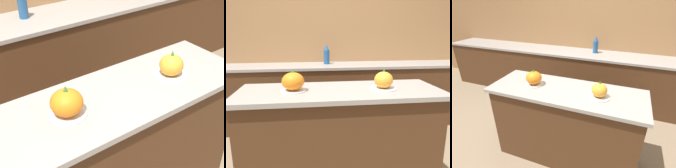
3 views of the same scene
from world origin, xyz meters
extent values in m
plane|color=#847056|center=(0.00, 0.00, 0.00)|extent=(12.00, 12.00, 0.00)
cube|color=#9E7047|center=(0.00, 1.74, 1.25)|extent=(8.00, 0.06, 2.50)
cube|color=#4C2D19|center=(0.00, 0.00, 0.44)|extent=(1.55, 0.52, 0.87)
cube|color=gray|center=(0.00, 0.00, 0.89)|extent=(1.61, 0.58, 0.03)
cube|color=#4C2D19|center=(0.00, 1.41, 0.43)|extent=(6.00, 0.56, 0.86)
cube|color=gray|center=(0.00, 1.41, 0.88)|extent=(6.00, 0.60, 0.03)
cylinder|color=silver|center=(-0.36, 0.00, 0.91)|extent=(0.20, 0.20, 0.01)
ellipsoid|color=orange|center=(-0.36, 0.00, 0.98)|extent=(0.17, 0.17, 0.14)
cone|color=#38702D|center=(-0.36, 0.00, 1.07)|extent=(0.03, 0.03, 0.03)
cylinder|color=silver|center=(0.34, -0.02, 0.91)|extent=(0.21, 0.21, 0.01)
ellipsoid|color=orange|center=(0.34, -0.02, 0.98)|extent=(0.15, 0.15, 0.13)
cone|color=#38702D|center=(0.34, -0.02, 1.06)|extent=(0.02, 0.02, 0.04)
cylinder|color=#235184|center=(0.00, 1.48, 1.00)|extent=(0.09, 0.09, 0.20)
cone|color=#235184|center=(0.00, 1.48, 1.14)|extent=(0.08, 0.08, 0.08)
camera|label=1|loc=(-0.92, -1.16, 1.90)|focal=50.00mm
camera|label=2|loc=(-0.22, -1.65, 1.35)|focal=35.00mm
camera|label=3|loc=(0.54, -1.48, 1.75)|focal=28.00mm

